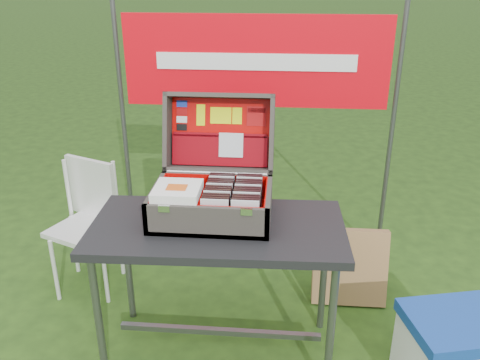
# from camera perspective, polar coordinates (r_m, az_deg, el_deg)

# --- Properties ---
(table) EXTENTS (1.19, 0.62, 0.73)m
(table) POSITION_cam_1_polar(r_m,az_deg,el_deg) (2.54, -2.40, -12.34)
(table) COLOR black
(table) RESTS_ON ground
(table_top) EXTENTS (1.19, 0.62, 0.04)m
(table_top) POSITION_cam_1_polar(r_m,az_deg,el_deg) (2.36, -2.54, -5.48)
(table_top) COLOR black
(table_top) RESTS_ON ground
(table_leg_fl) EXTENTS (0.04, 0.04, 0.69)m
(table_leg_fl) POSITION_cam_1_polar(r_m,az_deg,el_deg) (2.49, -15.61, -14.78)
(table_leg_fl) COLOR #59595B
(table_leg_fl) RESTS_ON ground
(table_leg_fr) EXTENTS (0.04, 0.04, 0.69)m
(table_leg_fr) POSITION_cam_1_polar(r_m,az_deg,el_deg) (2.37, 10.14, -16.47)
(table_leg_fr) COLOR #59595B
(table_leg_fr) RESTS_ON ground
(table_leg_bl) EXTENTS (0.04, 0.04, 0.69)m
(table_leg_bl) POSITION_cam_1_polar(r_m,az_deg,el_deg) (2.85, -12.48, -9.14)
(table_leg_bl) COLOR #59595B
(table_leg_bl) RESTS_ON ground
(table_leg_br) EXTENTS (0.04, 0.04, 0.69)m
(table_leg_br) POSITION_cam_1_polar(r_m,az_deg,el_deg) (2.74, 9.39, -10.27)
(table_leg_br) COLOR #59595B
(table_leg_br) RESTS_ON ground
(table_brace) EXTENTS (1.02, 0.03, 0.03)m
(table_brace) POSITION_cam_1_polar(r_m,az_deg,el_deg) (2.69, -2.31, -16.61)
(table_brace) COLOR #59595B
(table_brace) RESTS_ON ground
(suitcase) EXTENTS (0.55, 0.56, 0.51)m
(suitcase) POSITION_cam_1_polar(r_m,az_deg,el_deg) (2.36, -3.09, 1.91)
(suitcase) COLOR #3E3A35
(suitcase) RESTS_ON table
(suitcase_base_bottom) EXTENTS (0.55, 0.40, 0.02)m
(suitcase_base_bottom) POSITION_cam_1_polar(r_m,az_deg,el_deg) (2.41, -3.16, -4.03)
(suitcase_base_bottom) COLOR #3E3A35
(suitcase_base_bottom) RESTS_ON table_top
(suitcase_base_wall_front) EXTENTS (0.55, 0.02, 0.15)m
(suitcase_base_wall_front) POSITION_cam_1_polar(r_m,az_deg,el_deg) (2.21, -3.87, -4.77)
(suitcase_base_wall_front) COLOR #3E3A35
(suitcase_base_wall_front) RESTS_ON table_top
(suitcase_base_wall_back) EXTENTS (0.55, 0.02, 0.15)m
(suitcase_base_wall_back) POSITION_cam_1_polar(r_m,az_deg,el_deg) (2.55, -2.61, -0.85)
(suitcase_base_wall_back) COLOR #3E3A35
(suitcase_base_wall_back) RESTS_ON table_top
(suitcase_base_wall_left) EXTENTS (0.02, 0.40, 0.15)m
(suitcase_base_wall_left) POSITION_cam_1_polar(r_m,az_deg,el_deg) (2.43, -9.43, -2.40)
(suitcase_base_wall_left) COLOR #3E3A35
(suitcase_base_wall_left) RESTS_ON table_top
(suitcase_base_wall_right) EXTENTS (0.02, 0.40, 0.15)m
(suitcase_base_wall_right) POSITION_cam_1_polar(r_m,az_deg,el_deg) (2.36, 3.23, -2.92)
(suitcase_base_wall_right) COLOR #3E3A35
(suitcase_base_wall_right) RESTS_ON table_top
(suitcase_liner_floor) EXTENTS (0.51, 0.35, 0.01)m
(suitcase_liner_floor) POSITION_cam_1_polar(r_m,az_deg,el_deg) (2.40, -3.17, -3.73)
(suitcase_liner_floor) COLOR #C60400
(suitcase_liner_floor) RESTS_ON suitcase_base_bottom
(suitcase_latch_left) EXTENTS (0.05, 0.01, 0.03)m
(suitcase_latch_left) POSITION_cam_1_polar(r_m,az_deg,el_deg) (2.21, -8.53, -3.20)
(suitcase_latch_left) COLOR silver
(suitcase_latch_left) RESTS_ON suitcase_base_wall_front
(suitcase_latch_right) EXTENTS (0.05, 0.01, 0.03)m
(suitcase_latch_right) POSITION_cam_1_polar(r_m,az_deg,el_deg) (2.16, 0.74, -3.60)
(suitcase_latch_right) COLOR silver
(suitcase_latch_right) RESTS_ON suitcase_base_wall_front
(suitcase_hinge) EXTENTS (0.50, 0.02, 0.02)m
(suitcase_hinge) POSITION_cam_1_polar(r_m,az_deg,el_deg) (2.53, -2.61, 0.79)
(suitcase_hinge) COLOR silver
(suitcase_hinge) RESTS_ON suitcase_base_wall_back
(suitcase_lid_back) EXTENTS (0.55, 0.13, 0.39)m
(suitcase_lid_back) POSITION_cam_1_polar(r_m,az_deg,el_deg) (2.65, -2.15, 5.39)
(suitcase_lid_back) COLOR #3E3A35
(suitcase_lid_back) RESTS_ON suitcase_base_wall_back
(suitcase_lid_rim_far) EXTENTS (0.55, 0.15, 0.06)m
(suitcase_lid_rim_far) POSITION_cam_1_polar(r_m,az_deg,el_deg) (2.59, -2.25, 9.48)
(suitcase_lid_rim_far) COLOR #3E3A35
(suitcase_lid_rim_far) RESTS_ON suitcase_lid_back
(suitcase_lid_rim_near) EXTENTS (0.55, 0.15, 0.06)m
(suitcase_lid_rim_near) POSITION_cam_1_polar(r_m,az_deg,el_deg) (2.60, -2.40, 1.22)
(suitcase_lid_rim_near) COLOR #3E3A35
(suitcase_lid_rim_near) RESTS_ON suitcase_lid_back
(suitcase_lid_rim_left) EXTENTS (0.02, 0.25, 0.42)m
(suitcase_lid_rim_left) POSITION_cam_1_polar(r_m,az_deg,el_deg) (2.63, -8.11, 5.44)
(suitcase_lid_rim_left) COLOR #3E3A35
(suitcase_lid_rim_left) RESTS_ON suitcase_lid_back
(suitcase_lid_rim_right) EXTENTS (0.02, 0.25, 0.42)m
(suitcase_lid_rim_right) POSITION_cam_1_polar(r_m,az_deg,el_deg) (2.57, 3.61, 5.17)
(suitcase_lid_rim_right) COLOR #3E3A35
(suitcase_lid_rim_right) RESTS_ON suitcase_lid_back
(suitcase_lid_liner) EXTENTS (0.51, 0.10, 0.34)m
(suitcase_lid_liner) POSITION_cam_1_polar(r_m,az_deg,el_deg) (2.64, -2.19, 5.38)
(suitcase_lid_liner) COLOR #C60400
(suitcase_lid_liner) RESTS_ON suitcase_lid_back
(suitcase_liner_wall_front) EXTENTS (0.51, 0.01, 0.13)m
(suitcase_liner_wall_front) POSITION_cam_1_polar(r_m,az_deg,el_deg) (2.22, -3.82, -4.35)
(suitcase_liner_wall_front) COLOR #C60400
(suitcase_liner_wall_front) RESTS_ON suitcase_base_bottom
(suitcase_liner_wall_back) EXTENTS (0.51, 0.01, 0.13)m
(suitcase_liner_wall_back) POSITION_cam_1_polar(r_m,az_deg,el_deg) (2.53, -2.66, -0.75)
(suitcase_liner_wall_back) COLOR #C60400
(suitcase_liner_wall_back) RESTS_ON suitcase_base_bottom
(suitcase_liner_wall_left) EXTENTS (0.01, 0.35, 0.13)m
(suitcase_liner_wall_left) POSITION_cam_1_polar(r_m,az_deg,el_deg) (2.42, -9.13, -2.18)
(suitcase_liner_wall_left) COLOR #C60400
(suitcase_liner_wall_left) RESTS_ON suitcase_base_bottom
(suitcase_liner_wall_right) EXTENTS (0.01, 0.35, 0.13)m
(suitcase_liner_wall_right) POSITION_cam_1_polar(r_m,az_deg,el_deg) (2.35, 2.90, -2.67)
(suitcase_liner_wall_right) COLOR #C60400
(suitcase_liner_wall_right) RESTS_ON suitcase_base_bottom
(suitcase_lid_pocket) EXTENTS (0.49, 0.07, 0.16)m
(suitcase_lid_pocket) POSITION_cam_1_polar(r_m,az_deg,el_deg) (2.62, -2.28, 3.35)
(suitcase_lid_pocket) COLOR maroon
(suitcase_lid_pocket) RESTS_ON suitcase_lid_liner
(suitcase_pocket_edge) EXTENTS (0.48, 0.02, 0.02)m
(suitcase_pocket_edge) POSITION_cam_1_polar(r_m,az_deg,el_deg) (2.61, -2.26, 5.08)
(suitcase_pocket_edge) COLOR maroon
(suitcase_pocket_edge) RESTS_ON suitcase_lid_pocket
(suitcase_pocket_cd) EXTENTS (0.12, 0.04, 0.12)m
(suitcase_pocket_cd) POSITION_cam_1_polar(r_m,az_deg,el_deg) (2.60, -1.01, 3.94)
(suitcase_pocket_cd) COLOR silver
(suitcase_pocket_cd) RESTS_ON suitcase_lid_pocket
(lid_sticker_cc_a) EXTENTS (0.05, 0.01, 0.03)m
(lid_sticker_cc_a) POSITION_cam_1_polar(r_m,az_deg,el_deg) (2.66, -6.54, 8.50)
(lid_sticker_cc_a) COLOR #1933B2
(lid_sticker_cc_a) RESTS_ON suitcase_lid_liner
(lid_sticker_cc_b) EXTENTS (0.05, 0.01, 0.03)m
(lid_sticker_cc_b) POSITION_cam_1_polar(r_m,az_deg,el_deg) (2.66, -6.54, 7.63)
(lid_sticker_cc_b) COLOR #A5090B
(lid_sticker_cc_b) RESTS_ON suitcase_lid_liner
(lid_sticker_cc_c) EXTENTS (0.05, 0.01, 0.03)m
(lid_sticker_cc_c) POSITION_cam_1_polar(r_m,az_deg,el_deg) (2.66, -6.55, 6.77)
(lid_sticker_cc_c) COLOR white
(lid_sticker_cc_c) RESTS_ON suitcase_lid_liner
(lid_sticker_cc_d) EXTENTS (0.05, 0.01, 0.03)m
(lid_sticker_cc_d) POSITION_cam_1_polar(r_m,az_deg,el_deg) (2.66, -6.56, 5.91)
(lid_sticker_cc_d) COLOR black
(lid_sticker_cc_d) RESTS_ON suitcase_lid_liner
(lid_card_neon_tall) EXTENTS (0.04, 0.03, 0.11)m
(lid_card_neon_tall) POSITION_cam_1_polar(r_m,az_deg,el_deg) (2.64, -4.42, 7.29)
(lid_card_neon_tall) COLOR #DBEA09
(lid_card_neon_tall) RESTS_ON suitcase_lid_liner
(lid_card_neon_main) EXTENTS (0.11, 0.03, 0.08)m
(lid_card_neon_main) POSITION_cam_1_polar(r_m,az_deg,el_deg) (2.63, -2.17, 7.25)
(lid_card_neon_main) COLOR #DBEA09
(lid_card_neon_main) RESTS_ON suitcase_lid_liner
(lid_card_neon_small) EXTENTS (0.05, 0.03, 0.08)m
(lid_card_neon_small) POSITION_cam_1_polar(r_m,az_deg,el_deg) (2.62, -0.33, 7.21)
(lid_card_neon_small) COLOR #DBEA09
(lid_card_neon_small) RESTS_ON suitcase_lid_liner
(lid_sticker_band) EXTENTS (0.10, 0.03, 0.10)m
(lid_sticker_band) POSITION_cam_1_polar(r_m,az_deg,el_deg) (2.61, 1.85, 7.15)
(lid_sticker_band) COLOR #A5090B
(lid_sticker_band) RESTS_ON suitcase_lid_liner
(lid_sticker_band_bar) EXTENTS (0.09, 0.01, 0.02)m
(lid_sticker_band_bar) POSITION_cam_1_polar(r_m,az_deg,el_deg) (2.61, 1.87, 7.81)
(lid_sticker_band_bar) COLOR black
(lid_sticker_band_bar) RESTS_ON suitcase_lid_liner
(cd_left_0) EXTENTS (0.12, 0.01, 0.14)m
(cd_left_0) POSITION_cam_1_polar(r_m,az_deg,el_deg) (2.23, -2.86, -3.84)
(cd_left_0) COLOR silver
(cd_left_0) RESTS_ON suitcase_liner_floor
(cd_left_1) EXTENTS (0.12, 0.01, 0.14)m
(cd_left_1) POSITION_cam_1_polar(r_m,az_deg,el_deg) (2.25, -2.79, -3.59)
(cd_left_1) COLOR black
(cd_left_1) RESTS_ON suitcase_liner_floor
(cd_left_2) EXTENTS (0.12, 0.01, 0.14)m
(cd_left_2) POSITION_cam_1_polar(r_m,az_deg,el_deg) (2.27, -2.72, -3.34)
(cd_left_2) COLOR black
(cd_left_2) RESTS_ON suitcase_liner_floor
(cd_left_3) EXTENTS (0.12, 0.01, 0.14)m
(cd_left_3) POSITION_cam_1_polar(r_m,az_deg,el_deg) (2.29, -2.65, -3.10)
(cd_left_3) COLOR black
(cd_left_3) RESTS_ON suitcase_liner_floor
(cd_left_4) EXTENTS (0.12, 0.01, 0.14)m
(cd_left_4) POSITION_cam_1_polar(r_m,az_deg,el_deg) (2.31, -2.58, -2.86)
(cd_left_4) COLOR silver
(cd_left_4) RESTS_ON suitcase_liner_floor
(cd_left_5) EXTENTS (0.12, 0.01, 0.14)m
(cd_left_5) POSITION_cam_1_polar(r_m,az_deg,el_deg) (2.33, -2.51, -2.63)
(cd_left_5) COLOR black
(cd_left_5) RESTS_ON suitcase_liner_floor
(cd_left_6) EXTENTS (0.12, 0.01, 0.14)m
(cd_left_6) POSITION_cam_1_polar(r_m,az_deg,el_deg) (2.35, -2.44, -2.40)
(cd_left_6) COLOR black
(cd_left_6) RESTS_ON suitcase_liner_floor
(cd_left_7) EXTENTS (0.12, 0.01, 0.14)m
(cd_left_7) POSITION_cam_1_polar(r_m,az_deg,el_deg) (2.37, -2.37, -2.17)
(cd_left_7) COLOR black
(cd_left_7) RESTS_ON suitcase_liner_floor
(cd_left_8) EXTENTS (0.12, 0.01, 0.14)m
(cd_left_8) POSITION_cam_1_polar(r_m,az_deg,el_deg) (2.39, -2.31, -1.95)
(cd_left_8) COLOR silver
(cd_left_8) RESTS_ON suitcase_liner_floor
(cd_left_9) EXTENTS (0.12, 0.01, 0.14)m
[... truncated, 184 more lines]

